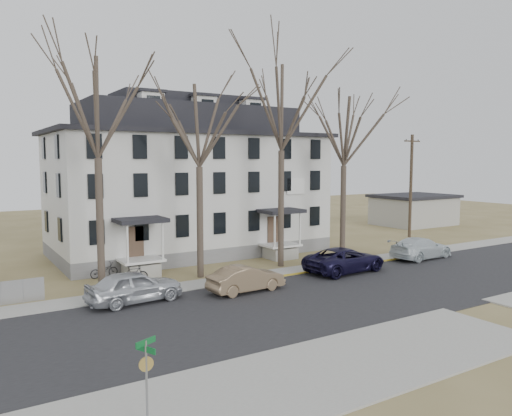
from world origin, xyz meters
TOP-DOWN VIEW (x-y plane):
  - ground at (0.00, 0.00)m, footprint 120.00×120.00m
  - main_road at (0.00, 2.00)m, footprint 120.00×10.00m
  - far_sidewalk at (0.00, 8.00)m, footprint 120.00×2.00m
  - near_sidewalk_left at (-8.00, -5.00)m, footprint 20.00×5.00m
  - yellow_curb at (5.00, 7.10)m, footprint 14.00×0.25m
  - boarding_house at (-2.00, 17.95)m, footprint 20.80×12.36m
  - distant_building at (26.00, 20.00)m, footprint 8.50×6.50m
  - tree_far_left at (-11.00, 9.80)m, footprint 8.40×8.40m
  - tree_mid_left at (-5.00, 9.80)m, footprint 7.80×7.80m
  - tree_center at (1.00, 9.80)m, footprint 9.00×9.00m
  - tree_mid_right at (6.50, 9.80)m, footprint 7.80×7.80m
  - utility_pole_far at (18.50, 14.00)m, footprint 2.00×0.28m
  - car_silver at (-10.25, 6.42)m, footprint 4.97×2.37m
  - car_tan at (-4.42, 5.28)m, footprint 4.40×1.75m
  - car_navy at (3.41, 6.07)m, footprint 5.82×3.01m
  - car_white at (11.07, 6.47)m, footprint 5.43×2.50m
  - bicycle_left at (-10.13, 12.60)m, footprint 1.80×0.84m
  - bicycle_right at (-9.03, 10.33)m, footprint 1.73×0.57m
  - street_sign at (-13.71, -5.18)m, footprint 0.70×0.70m

SIDE VIEW (x-z plane):
  - ground at x=0.00m, z-range 0.00..0.00m
  - main_road at x=0.00m, z-range -0.02..0.02m
  - far_sidewalk at x=0.00m, z-range -0.04..0.04m
  - near_sidewalk_left at x=-8.00m, z-range -0.04..0.04m
  - yellow_curb at x=5.00m, z-range -0.03..0.03m
  - bicycle_left at x=-10.13m, z-range 0.00..0.91m
  - bicycle_right at x=-9.03m, z-range 0.00..1.03m
  - car_tan at x=-4.42m, z-range 0.00..1.42m
  - car_white at x=11.07m, z-range 0.00..1.54m
  - car_navy at x=3.41m, z-range 0.00..1.57m
  - car_silver at x=-10.25m, z-range 0.00..1.64m
  - street_sign at x=-13.71m, z-range 0.41..2.86m
  - distant_building at x=26.00m, z-range 0.00..3.35m
  - utility_pole_far at x=18.50m, z-range 0.15..9.65m
  - boarding_house at x=-2.00m, z-range -0.65..11.40m
  - tree_mid_left at x=-5.00m, z-range 3.23..15.97m
  - tree_mid_right at x=6.50m, z-range 3.23..15.97m
  - tree_far_left at x=-11.00m, z-range 3.48..17.20m
  - tree_center at x=1.00m, z-range 3.73..18.43m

